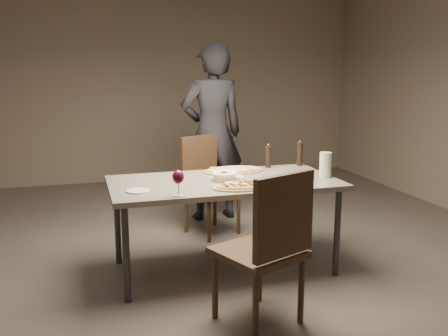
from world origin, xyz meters
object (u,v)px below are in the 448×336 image
object	(u,v)px
chair_far	(206,179)
ham_pizza	(233,170)
zucchini_pizza	(245,185)
bread_basket	(224,175)
chair_near	(269,241)
dining_table	(224,187)
diner	(212,133)
pepper_mill_left	(268,156)
carafe	(325,165)

from	to	relation	value
chair_far	ham_pizza	bearing A→B (deg)	71.32
zucchini_pizza	chair_far	size ratio (longest dim) A/B	0.52
bread_basket	chair_near	world-z (taller)	chair_near
dining_table	zucchini_pizza	xyz separation A→B (m)	(0.08, -0.28, 0.07)
diner	dining_table	bearing A→B (deg)	75.98
zucchini_pizza	pepper_mill_left	world-z (taller)	pepper_mill_left
dining_table	ham_pizza	bearing A→B (deg)	59.31
carafe	chair_far	distance (m)	1.35
zucchini_pizza	chair_far	world-z (taller)	chair_far
zucchini_pizza	pepper_mill_left	size ratio (longest dim) A/B	2.36
dining_table	ham_pizza	xyz separation A→B (m)	(0.17, 0.28, 0.07)
zucchini_pizza	diner	size ratio (longest dim) A/B	0.27
ham_pizza	bread_basket	size ratio (longest dim) A/B	2.52
carafe	diner	distance (m)	1.62
ham_pizza	diner	size ratio (longest dim) A/B	0.27
ham_pizza	diner	xyz separation A→B (m)	(0.12, 1.13, 0.18)
dining_table	chair_near	distance (m)	0.97
carafe	chair_near	xyz separation A→B (m)	(-0.82, -0.85, -0.28)
zucchini_pizza	diner	bearing A→B (deg)	93.10
zucchini_pizza	carafe	world-z (taller)	carafe
zucchini_pizza	dining_table	bearing A→B (deg)	116.48
pepper_mill_left	bread_basket	bearing A→B (deg)	-143.29
carafe	chair_far	size ratio (longest dim) A/B	0.21
zucchini_pizza	chair_near	xyz separation A→B (m)	(-0.08, -0.68, -0.19)
ham_pizza	pepper_mill_left	bearing A→B (deg)	15.02
dining_table	chair_far	world-z (taller)	chair_far
bread_basket	diner	world-z (taller)	diner
zucchini_pizza	carafe	bearing A→B (deg)	22.36
carafe	chair_near	distance (m)	1.22
carafe	chair_near	size ratio (longest dim) A/B	0.20
bread_basket	pepper_mill_left	distance (m)	0.66
bread_basket	pepper_mill_left	bearing A→B (deg)	36.71
pepper_mill_left	chair_far	world-z (taller)	pepper_mill_left
carafe	zucchini_pizza	bearing A→B (deg)	-167.50
dining_table	ham_pizza	distance (m)	0.33
bread_basket	chair_far	world-z (taller)	chair_far
diner	pepper_mill_left	bearing A→B (deg)	100.56
pepper_mill_left	chair_near	bearing A→B (deg)	-111.03
ham_pizza	diner	bearing A→B (deg)	83.40
dining_table	bread_basket	size ratio (longest dim) A/B	8.79
zucchini_pizza	bread_basket	distance (m)	0.28
chair_near	chair_far	world-z (taller)	chair_near
bread_basket	zucchini_pizza	bearing A→B (deg)	-72.79
chair_far	diner	distance (m)	0.61
dining_table	ham_pizza	size ratio (longest dim) A/B	3.49
ham_pizza	carafe	bearing A→B (deg)	-31.35
pepper_mill_left	zucchini_pizza	bearing A→B (deg)	-123.68
zucchini_pizza	diner	world-z (taller)	diner
pepper_mill_left	diner	bearing A→B (deg)	103.18
chair_far	diner	size ratio (longest dim) A/B	0.51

